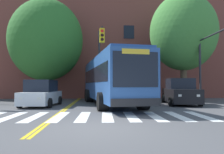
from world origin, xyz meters
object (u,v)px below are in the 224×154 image
at_px(car_black_far_lane, 180,93).
at_px(car_white_near_lane, 41,94).
at_px(traffic_light_overhead, 100,52).
at_px(street_tree_curbside_small, 46,40).
at_px(street_tree_curbside_large, 183,32).
at_px(city_bus, 110,79).
at_px(traffic_light_near_corner, 211,54).

bearing_deg(car_black_far_lane, car_white_near_lane, -176.11).
height_order(traffic_light_overhead, street_tree_curbside_small, street_tree_curbside_small).
bearing_deg(car_white_near_lane, street_tree_curbside_large, 17.65).
relative_size(city_bus, traffic_light_near_corner, 2.29).
distance_m(city_bus, car_white_near_lane, 4.77).
height_order(city_bus, traffic_light_near_corner, traffic_light_near_corner).
distance_m(car_white_near_lane, street_tree_curbside_large, 12.79).
bearing_deg(street_tree_curbside_small, city_bus, -37.72).
height_order(city_bus, car_black_far_lane, city_bus).
relative_size(city_bus, traffic_light_overhead, 1.97).
distance_m(car_black_far_lane, traffic_light_overhead, 6.76).
distance_m(car_black_far_lane, traffic_light_near_corner, 3.41).
bearing_deg(city_bus, traffic_light_near_corner, -9.84).
distance_m(city_bus, street_tree_curbside_large, 8.25).
bearing_deg(street_tree_curbside_large, traffic_light_overhead, -170.00).
distance_m(car_black_far_lane, street_tree_curbside_large, 6.05).
xyz_separation_m(traffic_light_overhead, street_tree_curbside_large, (7.22, 1.27, 2.00)).
height_order(car_black_far_lane, traffic_light_near_corner, traffic_light_near_corner).
xyz_separation_m(car_black_far_lane, street_tree_curbside_large, (1.44, 2.89, 5.12)).
xyz_separation_m(traffic_light_overhead, street_tree_curbside_small, (-4.84, 2.71, 1.44)).
relative_size(car_white_near_lane, traffic_light_near_corner, 0.80).
height_order(city_bus, car_white_near_lane, city_bus).
xyz_separation_m(car_white_near_lane, street_tree_curbside_small, (-0.91, 4.99, 4.61)).
height_order(traffic_light_near_corner, street_tree_curbside_large, street_tree_curbside_large).
xyz_separation_m(car_black_far_lane, street_tree_curbside_small, (-10.62, 4.33, 4.56)).
height_order(traffic_light_overhead, street_tree_curbside_large, street_tree_curbside_large).
relative_size(traffic_light_near_corner, street_tree_curbside_small, 0.55).
bearing_deg(street_tree_curbside_small, street_tree_curbside_large, -6.81).
relative_size(traffic_light_overhead, street_tree_curbside_large, 0.64).
relative_size(traffic_light_overhead, street_tree_curbside_small, 0.64).
xyz_separation_m(car_black_far_lane, traffic_light_near_corner, (1.77, -1.13, 2.68)).
bearing_deg(traffic_light_overhead, street_tree_curbside_small, 150.74).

